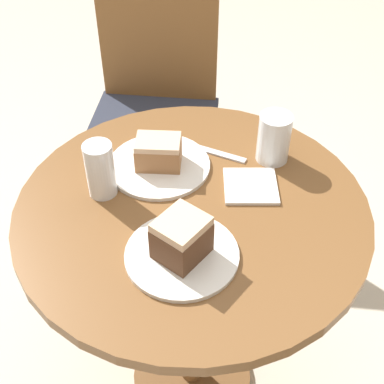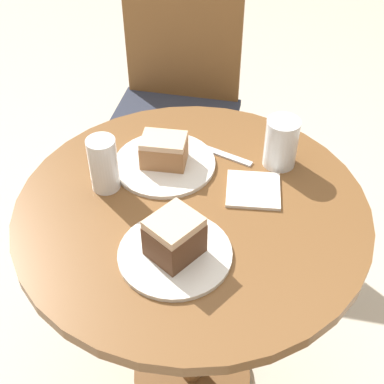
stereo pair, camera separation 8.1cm
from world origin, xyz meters
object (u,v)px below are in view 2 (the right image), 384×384
Objects in this scene: chair at (175,105)px; cake_slice_near at (164,150)px; glass_lemonade at (104,167)px; plate_far at (175,254)px; plate_near at (165,164)px; glass_water at (281,145)px; cake_slice_far at (174,237)px.

cake_slice_near is at bearing -78.44° from chair.
glass_lemonade is (-0.13, -0.08, 0.01)m from cake_slice_near.
glass_lemonade is at bearing 130.05° from plate_far.
plate_far is 1.75× the size of glass_lemonade.
glass_lemonade is at bearing -147.46° from plate_near.
chair is 1.03m from plate_far.
chair is at bearing 91.85° from cake_slice_near.
cake_slice_near is 0.92× the size of glass_water.
chair reaches higher than plate_near.
plate_near is at bearing 32.54° from glass_lemonade.
cake_slice_far is at bearing -81.49° from cake_slice_near.
plate_far is at bearing -127.50° from glass_water.
plate_far is at bearing -81.49° from plate_near.
glass_lemonade is (-0.17, 0.21, 0.00)m from cake_slice_far.
chair is at bearing 114.10° from glass_water.
chair is at bearing 93.82° from plate_far.
chair is 8.13× the size of cake_slice_near.
chair is at bearing 91.85° from plate_near.
glass_water is at bearing 3.87° from plate_near.
chair is 0.77m from cake_slice_near.
glass_water is at bearing -56.19° from chair.
chair is at bearing 82.12° from glass_lemonade.
glass_water is (0.41, 0.10, -0.00)m from glass_lemonade.
cake_slice_far is 0.98× the size of glass_lemonade.
cake_slice_far is (0.04, -0.29, 0.01)m from cake_slice_near.
cake_slice_near is (0.00, 0.00, 0.04)m from plate_near.
plate_near is 0.29m from plate_far.
plate_near is 1.85× the size of glass_lemonade.
glass_lemonade reaches higher than glass_water.
plate_far is 1.78× the size of cake_slice_far.
glass_water is (0.24, 0.31, 0.00)m from cake_slice_far.
plate_near is 1.06× the size of plate_far.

